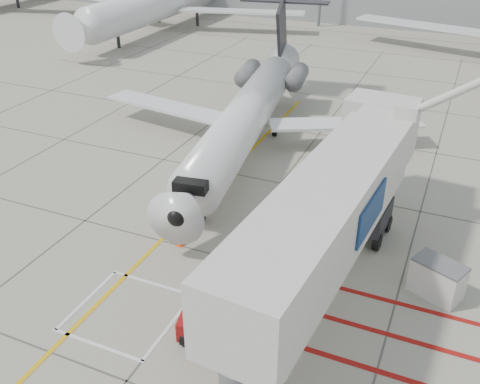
% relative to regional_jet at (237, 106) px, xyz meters
% --- Properties ---
extents(ground_plane, '(260.00, 260.00, 0.00)m').
position_rel_regional_jet_xyz_m(ground_plane, '(3.40, -13.30, -3.85)').
color(ground_plane, gray).
rests_on(ground_plane, ground).
extents(regional_jet, '(27.57, 32.64, 7.70)m').
position_rel_regional_jet_xyz_m(regional_jet, '(0.00, 0.00, 0.00)').
color(regional_jet, silver).
rests_on(regional_jet, ground_plane).
extents(jet_bridge, '(10.94, 20.43, 7.89)m').
position_rel_regional_jet_xyz_m(jet_bridge, '(8.42, -10.94, 0.09)').
color(jet_bridge, silver).
rests_on(jet_bridge, ground_plane).
extents(pushback_tug, '(2.50, 1.86, 1.31)m').
position_rel_regional_jet_xyz_m(pushback_tug, '(5.14, -14.19, -3.19)').
color(pushback_tug, maroon).
rests_on(pushback_tug, ground_plane).
extents(baggage_cart, '(2.35, 1.86, 1.30)m').
position_rel_regional_jet_xyz_m(baggage_cart, '(5.77, -10.32, -3.20)').
color(baggage_cart, '#515155').
rests_on(baggage_cart, ground_plane).
extents(ground_power_unit, '(2.39, 1.94, 1.64)m').
position_rel_regional_jet_xyz_m(ground_power_unit, '(12.82, -8.08, -3.03)').
color(ground_power_unit, silver).
rests_on(ground_power_unit, ground_plane).
extents(cone_nose, '(0.35, 0.35, 0.49)m').
position_rel_regional_jet_xyz_m(cone_nose, '(1.09, -9.25, -3.61)').
color(cone_nose, '#F9460D').
rests_on(cone_nose, ground_plane).
extents(cone_side, '(0.34, 0.34, 0.47)m').
position_rel_regional_jet_xyz_m(cone_side, '(4.06, -7.22, -3.62)').
color(cone_side, '#FE5D0D').
rests_on(cone_side, ground_plane).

